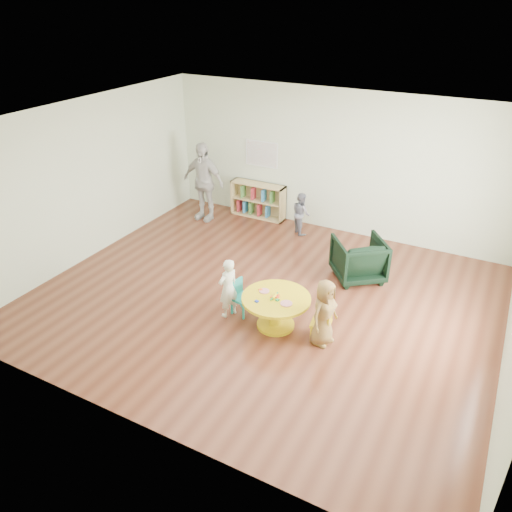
# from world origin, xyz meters

# --- Properties ---
(room) EXTENTS (7.10, 7.00, 2.80)m
(room) POSITION_xyz_m (0.01, 0.00, 1.89)
(room) COLOR #572A1B
(room) RESTS_ON ground
(activity_table) EXTENTS (1.00, 1.00, 0.54)m
(activity_table) POSITION_xyz_m (0.49, -0.58, 0.34)
(activity_table) COLOR yellow
(activity_table) RESTS_ON ground
(kid_chair_left) EXTENTS (0.34, 0.34, 0.54)m
(kid_chair_left) POSITION_xyz_m (-0.15, -0.51, 0.29)
(kid_chair_left) COLOR teal
(kid_chair_left) RESTS_ON ground
(kid_chair_right) EXTENTS (0.31, 0.31, 0.51)m
(kid_chair_right) POSITION_xyz_m (1.21, -0.54, 0.27)
(kid_chair_right) COLOR yellow
(kid_chair_right) RESTS_ON ground
(bookshelf) EXTENTS (1.20, 0.30, 0.75)m
(bookshelf) POSITION_xyz_m (-1.61, 2.86, 0.37)
(bookshelf) COLOR tan
(bookshelf) RESTS_ON ground
(alphabet_poster) EXTENTS (0.74, 0.01, 0.54)m
(alphabet_poster) POSITION_xyz_m (-1.60, 2.98, 1.35)
(alphabet_poster) COLOR white
(alphabet_poster) RESTS_ON ground
(armchair) EXTENTS (1.11, 1.12, 0.73)m
(armchair) POSITION_xyz_m (1.11, 1.32, 0.37)
(armchair) COLOR black
(armchair) RESTS_ON ground
(child_left) EXTENTS (0.33, 0.40, 0.95)m
(child_left) POSITION_xyz_m (-0.27, -0.65, 0.47)
(child_left) COLOR white
(child_left) RESTS_ON ground
(child_right) EXTENTS (0.43, 0.55, 0.99)m
(child_right) POSITION_xyz_m (1.23, -0.61, 0.49)
(child_right) COLOR gold
(child_right) RESTS_ON ground
(toddler) EXTENTS (0.52, 0.52, 0.85)m
(toddler) POSITION_xyz_m (-0.46, 2.51, 0.42)
(toddler) COLOR #171E3B
(toddler) RESTS_ON ground
(adult_caretaker) EXTENTS (0.99, 0.44, 1.66)m
(adult_caretaker) POSITION_xyz_m (-2.57, 2.21, 0.83)
(adult_caretaker) COLOR silver
(adult_caretaker) RESTS_ON ground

